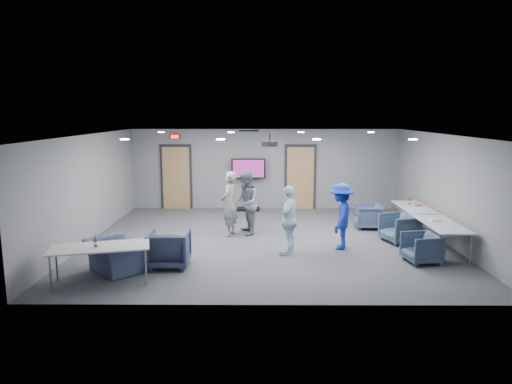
{
  "coord_description": "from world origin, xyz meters",
  "views": [
    {
      "loc": [
        -0.2,
        -11.32,
        3.22
      ],
      "look_at": [
        -0.27,
        0.35,
        1.2
      ],
      "focal_mm": 32.0,
      "sensor_mm": 36.0,
      "label": 1
    }
  ],
  "objects_px": {
    "person_d": "(341,216)",
    "chair_right_c": "(422,248)",
    "table_right_a": "(414,208)",
    "person_b": "(246,203)",
    "projector": "(270,144)",
    "person_a": "(229,204)",
    "person_c": "(289,220)",
    "table_front_left": "(100,249)",
    "bottle_front": "(95,243)",
    "tv_stand": "(248,181)",
    "chair_front_b": "(115,256)",
    "chair_front_a": "(169,249)",
    "chair_right_a": "(368,216)",
    "chair_right_b": "(399,228)",
    "table_right_b": "(442,225)",
    "bottle_right": "(409,201)"
  },
  "relations": [
    {
      "from": "table_right_b",
      "to": "tv_stand",
      "type": "bearing_deg",
      "value": 42.98
    },
    {
      "from": "table_front_left",
      "to": "table_right_b",
      "type": "bearing_deg",
      "value": 0.37
    },
    {
      "from": "person_a",
      "to": "chair_right_c",
      "type": "height_order",
      "value": "person_a"
    },
    {
      "from": "person_c",
      "to": "chair_right_c",
      "type": "xyz_separation_m",
      "value": [
        2.86,
        -0.59,
        -0.48
      ]
    },
    {
      "from": "person_d",
      "to": "table_right_a",
      "type": "relative_size",
      "value": 0.9
    },
    {
      "from": "person_d",
      "to": "tv_stand",
      "type": "distance_m",
      "value": 5.02
    },
    {
      "from": "person_d",
      "to": "chair_right_c",
      "type": "distance_m",
      "value": 1.95
    },
    {
      "from": "person_a",
      "to": "person_d",
      "type": "bearing_deg",
      "value": 79.88
    },
    {
      "from": "chair_right_c",
      "to": "person_d",
      "type": "bearing_deg",
      "value": -132.12
    },
    {
      "from": "person_a",
      "to": "chair_right_c",
      "type": "bearing_deg",
      "value": 76.16
    },
    {
      "from": "person_b",
      "to": "bottle_front",
      "type": "bearing_deg",
      "value": -47.2
    },
    {
      "from": "chair_right_a",
      "to": "projector",
      "type": "relative_size",
      "value": 1.71
    },
    {
      "from": "person_d",
      "to": "table_right_b",
      "type": "bearing_deg",
      "value": 96.39
    },
    {
      "from": "bottle_front",
      "to": "projector",
      "type": "xyz_separation_m",
      "value": [
        3.37,
        4.13,
        1.59
      ]
    },
    {
      "from": "chair_right_a",
      "to": "table_right_b",
      "type": "distance_m",
      "value": 2.68
    },
    {
      "from": "chair_front_a",
      "to": "chair_front_b",
      "type": "xyz_separation_m",
      "value": [
        -1.04,
        -0.34,
        -0.05
      ]
    },
    {
      "from": "chair_front_a",
      "to": "table_right_b",
      "type": "xyz_separation_m",
      "value": [
        6.1,
        0.89,
        0.29
      ]
    },
    {
      "from": "table_front_left",
      "to": "bottle_right",
      "type": "height_order",
      "value": "bottle_right"
    },
    {
      "from": "person_a",
      "to": "chair_right_a",
      "type": "height_order",
      "value": "person_a"
    },
    {
      "from": "person_a",
      "to": "table_right_a",
      "type": "height_order",
      "value": "person_a"
    },
    {
      "from": "person_c",
      "to": "table_right_b",
      "type": "distance_m",
      "value": 3.51
    },
    {
      "from": "chair_right_c",
      "to": "table_right_b",
      "type": "distance_m",
      "value": 0.95
    },
    {
      "from": "bottle_front",
      "to": "person_a",
      "type": "bearing_deg",
      "value": 56.85
    },
    {
      "from": "person_a",
      "to": "chair_front_b",
      "type": "height_order",
      "value": "person_a"
    },
    {
      "from": "chair_front_b",
      "to": "table_front_left",
      "type": "height_order",
      "value": "table_front_left"
    },
    {
      "from": "chair_right_a",
      "to": "chair_right_c",
      "type": "height_order",
      "value": "chair_right_a"
    },
    {
      "from": "person_b",
      "to": "tv_stand",
      "type": "height_order",
      "value": "tv_stand"
    },
    {
      "from": "chair_right_a",
      "to": "chair_right_b",
      "type": "xyz_separation_m",
      "value": [
        0.45,
        -1.41,
        0.02
      ]
    },
    {
      "from": "chair_right_c",
      "to": "chair_front_a",
      "type": "bearing_deg",
      "value": -96.42
    },
    {
      "from": "tv_stand",
      "to": "person_c",
      "type": "bearing_deg",
      "value": -77.97
    },
    {
      "from": "person_c",
      "to": "chair_front_b",
      "type": "height_order",
      "value": "person_c"
    },
    {
      "from": "person_a",
      "to": "bottle_front",
      "type": "height_order",
      "value": "person_a"
    },
    {
      "from": "chair_right_a",
      "to": "chair_right_b",
      "type": "height_order",
      "value": "chair_right_b"
    },
    {
      "from": "person_d",
      "to": "chair_front_b",
      "type": "height_order",
      "value": "person_d"
    },
    {
      "from": "tv_stand",
      "to": "chair_right_c",
      "type": "bearing_deg",
      "value": -54.53
    },
    {
      "from": "person_c",
      "to": "table_front_left",
      "type": "xyz_separation_m",
      "value": [
        -3.72,
        -1.86,
        -0.12
      ]
    },
    {
      "from": "bottle_front",
      "to": "tv_stand",
      "type": "bearing_deg",
      "value": 68.13
    },
    {
      "from": "chair_right_c",
      "to": "table_right_a",
      "type": "xyz_separation_m",
      "value": [
        0.65,
        2.49,
        0.36
      ]
    },
    {
      "from": "chair_right_a",
      "to": "chair_right_c",
      "type": "relative_size",
      "value": 1.04
    },
    {
      "from": "table_front_left",
      "to": "tv_stand",
      "type": "relative_size",
      "value": 1.13
    },
    {
      "from": "chair_front_b",
      "to": "table_front_left",
      "type": "bearing_deg",
      "value": 127.18
    },
    {
      "from": "projector",
      "to": "tv_stand",
      "type": "bearing_deg",
      "value": 127.96
    },
    {
      "from": "table_right_a",
      "to": "person_b",
      "type": "bearing_deg",
      "value": 92.08
    },
    {
      "from": "person_a",
      "to": "chair_front_a",
      "type": "bearing_deg",
      "value": -11.33
    },
    {
      "from": "person_d",
      "to": "table_front_left",
      "type": "relative_size",
      "value": 0.81
    },
    {
      "from": "person_c",
      "to": "bottle_front",
      "type": "distance_m",
      "value": 4.23
    },
    {
      "from": "person_b",
      "to": "person_d",
      "type": "bearing_deg",
      "value": 50.01
    },
    {
      "from": "person_b",
      "to": "projector",
      "type": "bearing_deg",
      "value": 116.11
    },
    {
      "from": "person_b",
      "to": "bottle_right",
      "type": "relative_size",
      "value": 7.67
    },
    {
      "from": "person_c",
      "to": "table_front_left",
      "type": "relative_size",
      "value": 0.82
    }
  ]
}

